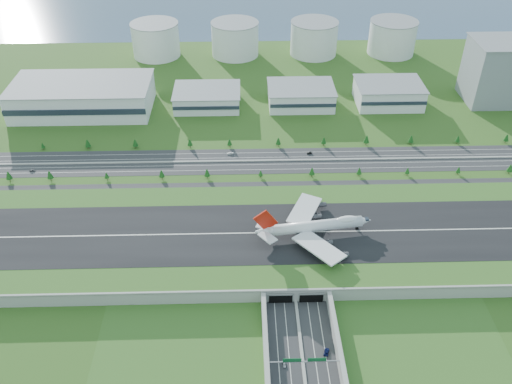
{
  "coord_description": "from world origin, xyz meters",
  "views": [
    {
      "loc": [
        -27.79,
        -256.99,
        227.44
      ],
      "look_at": [
        -19.89,
        35.0,
        14.19
      ],
      "focal_mm": 38.0,
      "sensor_mm": 36.0,
      "label": 1
    }
  ],
  "objects_px": {
    "boeing_747": "(314,226)",
    "car_2": "(326,352)",
    "fuel_tank_a": "(156,40)",
    "car_0": "(284,364)",
    "office_tower": "(495,72)",
    "car_7": "(230,153)",
    "car_4": "(32,170)",
    "car_5": "(309,153)"
  },
  "relations": [
    {
      "from": "car_2",
      "to": "fuel_tank_a",
      "type": "bearing_deg",
      "value": -54.81
    },
    {
      "from": "car_2",
      "to": "car_4",
      "type": "bearing_deg",
      "value": -23.84
    },
    {
      "from": "car_2",
      "to": "car_7",
      "type": "xyz_separation_m",
      "value": [
        -50.96,
        190.39,
        0.07
      ]
    },
    {
      "from": "car_4",
      "to": "car_5",
      "type": "height_order",
      "value": "car_4"
    },
    {
      "from": "boeing_747",
      "to": "car_0",
      "type": "xyz_separation_m",
      "value": [
        -24.03,
        -89.55,
        -13.72
      ]
    },
    {
      "from": "car_0",
      "to": "car_2",
      "type": "relative_size",
      "value": 0.77
    },
    {
      "from": "boeing_747",
      "to": "car_7",
      "type": "bearing_deg",
      "value": 108.39
    },
    {
      "from": "boeing_747",
      "to": "car_2",
      "type": "xyz_separation_m",
      "value": [
        -2.23,
        -82.98,
        -13.68
      ]
    },
    {
      "from": "car_5",
      "to": "car_7",
      "type": "relative_size",
      "value": 0.77
    },
    {
      "from": "fuel_tank_a",
      "to": "boeing_747",
      "type": "bearing_deg",
      "value": -66.63
    },
    {
      "from": "boeing_747",
      "to": "car_0",
      "type": "relative_size",
      "value": 18.54
    },
    {
      "from": "boeing_747",
      "to": "car_4",
      "type": "bearing_deg",
      "value": 148.66
    },
    {
      "from": "fuel_tank_a",
      "to": "car_0",
      "type": "height_order",
      "value": "fuel_tank_a"
    },
    {
      "from": "boeing_747",
      "to": "car_4",
      "type": "distance_m",
      "value": 220.17
    },
    {
      "from": "fuel_tank_a",
      "to": "boeing_747",
      "type": "relative_size",
      "value": 0.67
    },
    {
      "from": "car_0",
      "to": "car_7",
      "type": "bearing_deg",
      "value": 97.99
    },
    {
      "from": "fuel_tank_a",
      "to": "car_5",
      "type": "relative_size",
      "value": 11.86
    },
    {
      "from": "car_5",
      "to": "car_7",
      "type": "distance_m",
      "value": 62.64
    },
    {
      "from": "boeing_747",
      "to": "car_2",
      "type": "distance_m",
      "value": 84.13
    },
    {
      "from": "car_5",
      "to": "office_tower",
      "type": "bearing_deg",
      "value": 98.28
    },
    {
      "from": "car_2",
      "to": "car_7",
      "type": "bearing_deg",
      "value": -58.38
    },
    {
      "from": "car_4",
      "to": "car_7",
      "type": "bearing_deg",
      "value": -82.9
    },
    {
      "from": "boeing_747",
      "to": "car_2",
      "type": "relative_size",
      "value": 14.29
    },
    {
      "from": "car_2",
      "to": "car_5",
      "type": "relative_size",
      "value": 1.24
    },
    {
      "from": "office_tower",
      "to": "car_5",
      "type": "xyz_separation_m",
      "value": [
        -175.81,
        -90.76,
        -26.69
      ]
    },
    {
      "from": "car_7",
      "to": "boeing_747",
      "type": "bearing_deg",
      "value": 30.91
    },
    {
      "from": "car_0",
      "to": "car_2",
      "type": "bearing_deg",
      "value": 16.33
    },
    {
      "from": "car_2",
      "to": "boeing_747",
      "type": "bearing_deg",
      "value": -74.91
    },
    {
      "from": "car_4",
      "to": "car_7",
      "type": "height_order",
      "value": "car_7"
    },
    {
      "from": "fuel_tank_a",
      "to": "car_7",
      "type": "relative_size",
      "value": 9.11
    },
    {
      "from": "fuel_tank_a",
      "to": "car_5",
      "type": "distance_m",
      "value": 251.81
    },
    {
      "from": "office_tower",
      "to": "car_0",
      "type": "height_order",
      "value": "office_tower"
    },
    {
      "from": "office_tower",
      "to": "car_7",
      "type": "xyz_separation_m",
      "value": [
        -238.44,
        -89.48,
        -26.58
      ]
    },
    {
      "from": "office_tower",
      "to": "car_2",
      "type": "height_order",
      "value": "office_tower"
    },
    {
      "from": "car_4",
      "to": "office_tower",
      "type": "bearing_deg",
      "value": -74.81
    },
    {
      "from": "car_0",
      "to": "car_4",
      "type": "relative_size",
      "value": 0.92
    },
    {
      "from": "office_tower",
      "to": "car_2",
      "type": "xyz_separation_m",
      "value": [
        -187.47,
        -279.88,
        -26.66
      ]
    },
    {
      "from": "boeing_747",
      "to": "car_4",
      "type": "xyz_separation_m",
      "value": [
        -201.69,
        87.23,
        -13.67
      ]
    },
    {
      "from": "car_2",
      "to": "car_5",
      "type": "xyz_separation_m",
      "value": [
        11.66,
        189.11,
        -0.03
      ]
    },
    {
      "from": "car_4",
      "to": "car_7",
      "type": "distance_m",
      "value": 149.86
    },
    {
      "from": "boeing_747",
      "to": "car_4",
      "type": "height_order",
      "value": "boeing_747"
    },
    {
      "from": "office_tower",
      "to": "car_7",
      "type": "distance_m",
      "value": 256.06
    }
  ]
}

